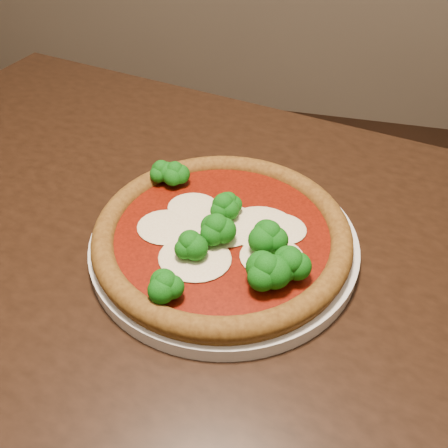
# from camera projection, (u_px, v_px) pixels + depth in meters

# --- Properties ---
(dining_table) EXTENTS (1.42, 1.12, 0.75)m
(dining_table) POSITION_uv_depth(u_px,v_px,m) (202.00, 337.00, 0.62)
(dining_table) COLOR black
(dining_table) RESTS_ON floor
(plate) EXTENTS (0.32, 0.32, 0.02)m
(plate) POSITION_uv_depth(u_px,v_px,m) (224.00, 243.00, 0.61)
(plate) COLOR silver
(plate) RESTS_ON dining_table
(pizza) EXTENTS (0.31, 0.31, 0.06)m
(pizza) POSITION_uv_depth(u_px,v_px,m) (223.00, 234.00, 0.58)
(pizza) COLOR brown
(pizza) RESTS_ON plate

